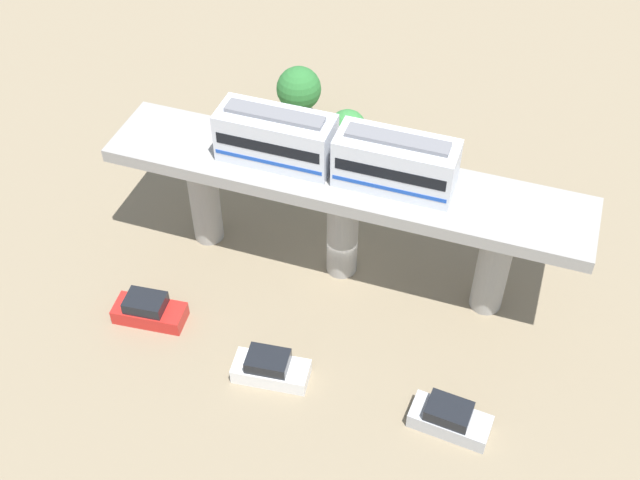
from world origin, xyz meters
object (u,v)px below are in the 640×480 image
parked_car_silver (450,419)px  tree_near_viaduct (347,128)px  train (335,150)px  parked_car_white (270,368)px  tree_mid_lot (299,89)px  parked_car_red (149,310)px

parked_car_silver → tree_near_viaduct: 22.92m
train → parked_car_white: bearing=176.1°
train → tree_near_viaduct: bearing=12.8°
parked_car_silver → parked_car_white: 10.04m
train → tree_near_viaduct: size_ratio=3.25×
parked_car_silver → tree_mid_lot: tree_mid_lot is taller
tree_mid_lot → parked_car_white: bearing=-164.0°
train → tree_mid_lot: 16.66m
tree_near_viaduct → tree_mid_lot: 5.78m
train → parked_car_silver: size_ratio=3.13×
parked_car_silver → parked_car_white: size_ratio=0.99×
parked_car_red → tree_near_viaduct: (18.02, -6.54, 2.08)m
parked_car_white → tree_near_viaduct: size_ratio=1.05×
train → tree_mid_lot: train is taller
tree_mid_lot → tree_near_viaduct: bearing=-123.7°
parked_car_silver → tree_mid_lot: (22.75, 16.59, 2.27)m
train → parked_car_silver: bearing=-134.1°
parked_car_red → tree_near_viaduct: tree_near_viaduct is taller
parked_car_red → tree_mid_lot: tree_mid_lot is taller
parked_car_silver → parked_car_red: size_ratio=0.99×
parked_car_silver → parked_car_red: 18.39m
parked_car_red → tree_mid_lot: size_ratio=0.93×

